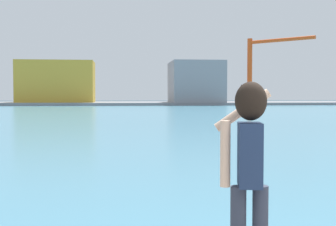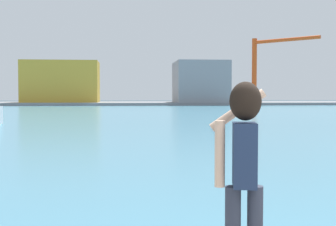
{
  "view_description": "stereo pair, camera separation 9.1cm",
  "coord_description": "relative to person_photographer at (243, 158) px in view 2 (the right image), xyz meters",
  "views": [
    {
      "loc": [
        -2.13,
        -3.01,
        2.12
      ],
      "look_at": [
        -1.24,
        5.2,
        1.78
      ],
      "focal_mm": 47.5,
      "sensor_mm": 36.0,
      "label": 1
    },
    {
      "loc": [
        -2.04,
        -3.01,
        2.12
      ],
      "look_at": [
        -1.24,
        5.2,
        1.78
      ],
      "focal_mm": 47.5,
      "sensor_mm": 36.0,
      "label": 2
    }
  ],
  "objects": [
    {
      "name": "ground_plane",
      "position": [
        1.01,
        49.22,
        -1.56
      ],
      "size": [
        220.0,
        220.0,
        0.0
      ],
      "primitive_type": "plane",
      "color": "#334751"
    },
    {
      "name": "harbor_water",
      "position": [
        1.01,
        51.22,
        -1.55
      ],
      "size": [
        140.0,
        100.0,
        0.02
      ],
      "primitive_type": "cube",
      "color": "teal",
      "rests_on": "ground_plane"
    },
    {
      "name": "far_shore_dock",
      "position": [
        1.01,
        91.22,
        -1.29
      ],
      "size": [
        140.0,
        20.0,
        0.55
      ],
      "primitive_type": "cube",
      "color": "gray",
      "rests_on": "ground_plane"
    },
    {
      "name": "person_photographer",
      "position": [
        0.0,
        0.0,
        0.0
      ],
      "size": [
        0.53,
        0.57,
        1.74
      ],
      "rotation": [
        0.0,
        0.0,
        1.37
      ],
      "color": "#2D3342",
      "rests_on": "quay_promenade"
    },
    {
      "name": "warehouse_left",
      "position": [
        -14.1,
        89.74,
        3.21
      ],
      "size": [
        15.25,
        9.09,
        8.45
      ],
      "primitive_type": "cube",
      "color": "gold",
      "rests_on": "far_shore_dock"
    },
    {
      "name": "warehouse_right",
      "position": [
        14.6,
        87.85,
        3.19
      ],
      "size": [
        10.5,
        12.07,
        8.41
      ],
      "primitive_type": "cube",
      "color": "gray",
      "rests_on": "far_shore_dock"
    },
    {
      "name": "port_crane",
      "position": [
        26.89,
        83.24,
        7.42
      ],
      "size": [
        10.26,
        10.45,
        13.0
      ],
      "color": "#D84C19",
      "rests_on": "far_shore_dock"
    }
  ]
}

